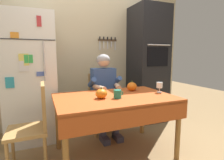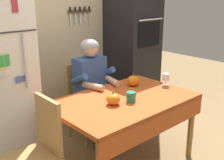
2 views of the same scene
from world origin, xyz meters
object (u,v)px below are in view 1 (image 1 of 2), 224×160
(chair_behind_person, at_px, (101,99))
(chair_left_side, at_px, (35,123))
(wine_glass, at_px, (159,85))
(refrigerator, at_px, (31,78))
(wall_oven, at_px, (148,65))
(dining_table, at_px, (115,103))
(coffee_mug, at_px, (118,94))
(seated_person, at_px, (105,88))
(pumpkin_medium, at_px, (132,87))
(pumpkin_large, at_px, (101,94))

(chair_behind_person, xyz_separation_m, chair_left_side, (-0.98, -0.69, 0.00))
(chair_behind_person, xyz_separation_m, wine_glass, (0.55, -0.80, 0.32))
(refrigerator, relative_size, wine_glass, 13.14)
(wall_oven, xyz_separation_m, dining_table, (-1.05, -0.92, -0.39))
(dining_table, height_order, chair_behind_person, chair_behind_person)
(coffee_mug, bearing_deg, seated_person, 82.62)
(wall_oven, xyz_separation_m, chair_behind_person, (-0.97, -0.13, -0.54))
(wall_oven, relative_size, wine_glass, 15.33)
(coffee_mug, distance_m, pumpkin_medium, 0.47)
(chair_behind_person, relative_size, chair_left_side, 1.00)
(dining_table, relative_size, seated_person, 1.12)
(chair_behind_person, distance_m, coffee_mug, 0.92)
(refrigerator, xyz_separation_m, coffee_mug, (0.94, -0.97, -0.11))
(wall_oven, height_order, pumpkin_medium, wall_oven)
(refrigerator, relative_size, dining_table, 1.29)
(coffee_mug, bearing_deg, refrigerator, 134.21)
(refrigerator, height_order, wine_glass, refrigerator)
(seated_person, bearing_deg, pumpkin_large, -112.85)
(dining_table, bearing_deg, wall_oven, 41.31)
(pumpkin_large, bearing_deg, pumpkin_medium, 25.41)
(chair_behind_person, height_order, pumpkin_large, chair_behind_person)
(chair_behind_person, relative_size, pumpkin_medium, 6.61)
(wall_oven, distance_m, pumpkin_large, 1.57)
(chair_left_side, bearing_deg, seated_person, 27.07)
(refrigerator, xyz_separation_m, seated_person, (1.03, -0.28, -0.16))
(chair_behind_person, bearing_deg, seated_person, -90.00)
(chair_behind_person, xyz_separation_m, pumpkin_large, (-0.26, -0.82, 0.28))
(wine_glass, bearing_deg, seated_person, 132.00)
(seated_person, bearing_deg, chair_left_side, -152.93)
(wall_oven, height_order, chair_left_side, wall_oven)
(wine_glass, relative_size, pumpkin_medium, 0.97)
(wall_oven, xyz_separation_m, seated_person, (-0.97, -0.32, -0.31))
(pumpkin_medium, bearing_deg, seated_person, 125.15)
(chair_left_side, xyz_separation_m, wine_glass, (1.53, -0.11, 0.32))
(dining_table, height_order, chair_left_side, chair_left_side)
(chair_behind_person, distance_m, pumpkin_medium, 0.69)
(refrigerator, height_order, seated_person, refrigerator)
(coffee_mug, relative_size, wine_glass, 0.86)
(wall_oven, height_order, dining_table, wall_oven)
(chair_left_side, bearing_deg, wall_oven, 22.81)
(wine_glass, bearing_deg, refrigerator, 150.64)
(refrigerator, distance_m, chair_left_side, 0.87)
(wall_oven, xyz_separation_m, chair_left_side, (-1.95, -0.82, -0.54))
(chair_behind_person, bearing_deg, chair_left_side, -144.88)
(pumpkin_large, bearing_deg, seated_person, 67.15)
(dining_table, bearing_deg, pumpkin_large, -172.97)
(seated_person, height_order, pumpkin_large, seated_person)
(dining_table, bearing_deg, pumpkin_medium, 33.48)
(seated_person, xyz_separation_m, pumpkin_medium, (0.26, -0.38, 0.06))
(pumpkin_large, bearing_deg, wine_glass, 1.19)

